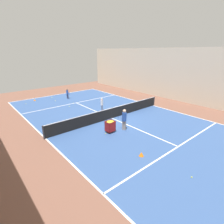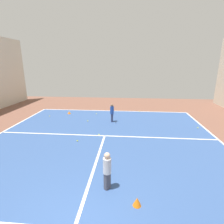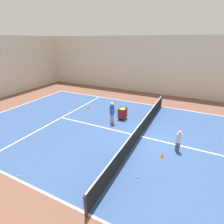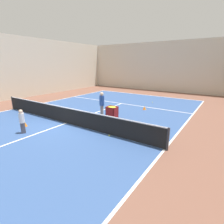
# 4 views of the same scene
# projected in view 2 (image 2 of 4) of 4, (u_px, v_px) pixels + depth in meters

# --- Properties ---
(line_baseline_near) EXTENTS (11.93, 0.10, 0.00)m
(line_baseline_near) POSITION_uv_depth(u_px,v_px,m) (113.00, 111.00, 14.61)
(line_baseline_near) COLOR white
(line_baseline_near) RESTS_ON ground
(line_service_near) EXTENTS (11.93, 0.10, 0.00)m
(line_service_near) POSITION_uv_depth(u_px,v_px,m) (105.00, 136.00, 9.56)
(line_service_near) COLOR white
(line_service_near) RESTS_ON ground
(player_near_baseline) EXTENTS (0.29, 0.58, 1.26)m
(player_near_baseline) POSITION_uv_depth(u_px,v_px,m) (112.00, 112.00, 11.68)
(player_near_baseline) COLOR #2D3351
(player_near_baseline) RESTS_ON ground
(child_midcourt) EXTENTS (0.35, 0.35, 1.26)m
(child_midcourt) POSITION_uv_depth(u_px,v_px,m) (107.00, 169.00, 5.33)
(child_midcourt) COLOR #4C4C56
(child_midcourt) RESTS_ON ground
(training_cone_0) EXTENTS (0.24, 0.24, 0.26)m
(training_cone_0) POSITION_uv_depth(u_px,v_px,m) (137.00, 202.00, 4.83)
(training_cone_0) COLOR orange
(training_cone_0) RESTS_ON ground
(training_cone_1) EXTENTS (0.26, 0.26, 0.20)m
(training_cone_1) POSITION_uv_depth(u_px,v_px,m) (69.00, 113.00, 13.74)
(training_cone_1) COLOR orange
(training_cone_1) RESTS_ON ground
(tennis_ball_0) EXTENTS (0.07, 0.07, 0.07)m
(tennis_ball_0) POSITION_uv_depth(u_px,v_px,m) (88.00, 121.00, 11.94)
(tennis_ball_0) COLOR yellow
(tennis_ball_0) RESTS_ON ground
(tennis_ball_1) EXTENTS (0.07, 0.07, 0.07)m
(tennis_ball_1) POSITION_uv_depth(u_px,v_px,m) (198.00, 128.00, 10.66)
(tennis_ball_1) COLOR yellow
(tennis_ball_1) RESTS_ON ground
(tennis_ball_4) EXTENTS (0.07, 0.07, 0.07)m
(tennis_ball_4) POSITION_uv_depth(u_px,v_px,m) (77.00, 141.00, 8.87)
(tennis_ball_4) COLOR yellow
(tennis_ball_4) RESTS_ON ground
(tennis_ball_5) EXTENTS (0.07, 0.07, 0.07)m
(tennis_ball_5) POSITION_uv_depth(u_px,v_px,m) (50.00, 116.00, 13.05)
(tennis_ball_5) COLOR yellow
(tennis_ball_5) RESTS_ON ground
(tennis_ball_8) EXTENTS (0.07, 0.07, 0.07)m
(tennis_ball_8) POSITION_uv_depth(u_px,v_px,m) (96.00, 114.00, 13.64)
(tennis_ball_8) COLOR yellow
(tennis_ball_8) RESTS_ON ground
(tennis_ball_9) EXTENTS (0.07, 0.07, 0.07)m
(tennis_ball_9) POSITION_uv_depth(u_px,v_px,m) (139.00, 111.00, 14.33)
(tennis_ball_9) COLOR yellow
(tennis_ball_9) RESTS_ON ground
(tennis_ball_12) EXTENTS (0.07, 0.07, 0.07)m
(tennis_ball_12) POSITION_uv_depth(u_px,v_px,m) (99.00, 135.00, 9.63)
(tennis_ball_12) COLOR yellow
(tennis_ball_12) RESTS_ON ground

